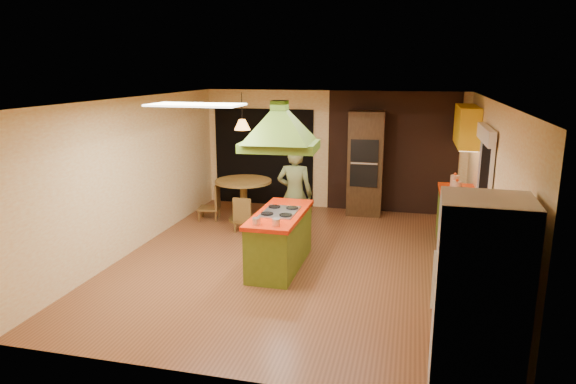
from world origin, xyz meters
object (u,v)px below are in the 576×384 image
(man, at_px, (295,194))
(dining_table, at_px, (244,192))
(wall_oven, at_px, (365,163))
(kitchen_island, at_px, (280,239))
(refrigerator, at_px, (479,300))
(canister_large, at_px, (455,181))

(man, relative_size, dining_table, 1.53)
(wall_oven, bearing_deg, kitchen_island, -108.93)
(kitchen_island, relative_size, refrigerator, 0.91)
(kitchen_island, bearing_deg, dining_table, 121.27)
(refrigerator, xyz_separation_m, canister_large, (0.10, 4.65, 0.09))
(wall_oven, bearing_deg, dining_table, -157.40)
(dining_table, bearing_deg, canister_large, -2.27)
(man, relative_size, refrigerator, 0.90)
(refrigerator, bearing_deg, wall_oven, 106.72)
(man, bearing_deg, kitchen_island, 89.64)
(man, bearing_deg, refrigerator, 121.19)
(refrigerator, bearing_deg, man, 125.74)
(kitchen_island, xyz_separation_m, man, (-0.05, 1.20, 0.41))
(kitchen_island, height_order, refrigerator, refrigerator)
(wall_oven, bearing_deg, canister_large, -38.86)
(kitchen_island, distance_m, refrigerator, 3.66)
(kitchen_island, bearing_deg, canister_large, 38.29)
(man, bearing_deg, wall_oven, -118.87)
(wall_oven, xyz_separation_m, dining_table, (-2.26, -1.06, -0.48))
(man, height_order, dining_table, man)
(refrigerator, bearing_deg, canister_large, 90.62)
(refrigerator, bearing_deg, kitchen_island, 135.73)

